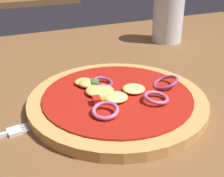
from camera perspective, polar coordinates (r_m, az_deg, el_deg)
name	(u,v)px	position (r m, az deg, el deg)	size (l,w,h in m)	color
dining_table	(94,118)	(0.46, -3.61, -5.75)	(1.42, 0.96, 0.03)	brown
pizza	(117,99)	(0.46, 1.01, -2.12)	(0.28, 0.28, 0.04)	tan
beer_glass	(168,19)	(0.78, 10.91, 13.31)	(0.08, 0.08, 0.14)	silver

